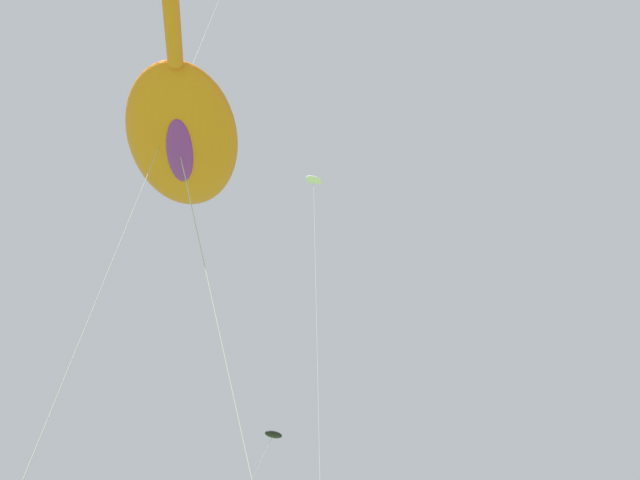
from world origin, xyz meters
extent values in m
ellipsoid|color=orange|center=(-6.08, 11.51, 13.61)|extent=(4.79, 6.09, 1.10)
ellipsoid|color=purple|center=(-6.08, 11.51, 13.11)|extent=(1.50, 2.47, 0.40)
cylinder|color=#B2B2B7|center=(-3.97, 11.14, 6.53)|extent=(4.26, 0.76, 13.07)
ellipsoid|color=black|center=(2.58, 24.46, 10.50)|extent=(1.12, 0.88, 0.25)
ellipsoid|color=white|center=(1.65, 18.50, 22.17)|extent=(0.94, 0.59, 0.27)
cylinder|color=#B2B2B7|center=(1.57, 17.80, 11.09)|extent=(0.18, 1.42, 22.18)
cylinder|color=#B2B2B7|center=(-6.75, 11.58, 11.86)|extent=(1.50, 0.32, 23.73)
camera|label=1|loc=(-7.07, 0.72, 1.41)|focal=29.63mm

